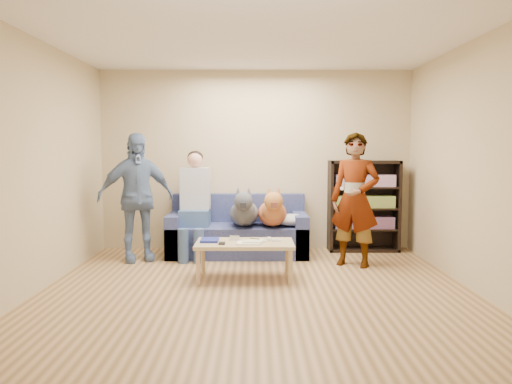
{
  "coord_description": "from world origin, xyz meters",
  "views": [
    {
      "loc": [
        -0.01,
        -4.79,
        1.47
      ],
      "look_at": [
        0.0,
        1.2,
        0.95
      ],
      "focal_mm": 35.0,
      "sensor_mm": 36.0,
      "label": 1
    }
  ],
  "objects_px": {
    "person_standing_left": "(136,197)",
    "camera_silver": "(235,238)",
    "sofa": "(238,234)",
    "dog_tan": "(273,212)",
    "coffee_table": "(245,246)",
    "bookshelf": "(364,204)",
    "person_standing_right": "(355,200)",
    "dog_gray": "(244,212)",
    "person_seated": "(195,200)",
    "notebook_blue": "(210,240)"
  },
  "relations": [
    {
      "from": "person_standing_left",
      "to": "camera_silver",
      "type": "distance_m",
      "value": 1.59
    },
    {
      "from": "sofa",
      "to": "dog_tan",
      "type": "distance_m",
      "value": 0.63
    },
    {
      "from": "sofa",
      "to": "coffee_table",
      "type": "bearing_deg",
      "value": -84.76
    },
    {
      "from": "dog_tan",
      "to": "bookshelf",
      "type": "distance_m",
      "value": 1.41
    },
    {
      "from": "person_standing_right",
      "to": "coffee_table",
      "type": "relative_size",
      "value": 1.52
    },
    {
      "from": "dog_gray",
      "to": "coffee_table",
      "type": "distance_m",
      "value": 1.13
    },
    {
      "from": "person_standing_left",
      "to": "camera_silver",
      "type": "bearing_deg",
      "value": -54.63
    },
    {
      "from": "person_standing_right",
      "to": "person_standing_left",
      "type": "bearing_deg",
      "value": -159.36
    },
    {
      "from": "person_seated",
      "to": "bookshelf",
      "type": "distance_m",
      "value": 2.42
    },
    {
      "from": "person_standing_left",
      "to": "person_seated",
      "type": "height_order",
      "value": "person_standing_left"
    },
    {
      "from": "person_standing_left",
      "to": "notebook_blue",
      "type": "relative_size",
      "value": 6.45
    },
    {
      "from": "person_standing_left",
      "to": "person_seated",
      "type": "bearing_deg",
      "value": -2.94
    },
    {
      "from": "person_seated",
      "to": "dog_gray",
      "type": "bearing_deg",
      "value": -7.81
    },
    {
      "from": "person_standing_right",
      "to": "bookshelf",
      "type": "relative_size",
      "value": 1.29
    },
    {
      "from": "camera_silver",
      "to": "dog_tan",
      "type": "relative_size",
      "value": 0.1
    },
    {
      "from": "notebook_blue",
      "to": "person_seated",
      "type": "bearing_deg",
      "value": 105.05
    },
    {
      "from": "camera_silver",
      "to": "dog_gray",
      "type": "height_order",
      "value": "dog_gray"
    },
    {
      "from": "sofa",
      "to": "dog_tan",
      "type": "relative_size",
      "value": 1.64
    },
    {
      "from": "person_standing_right",
      "to": "dog_gray",
      "type": "bearing_deg",
      "value": -172.21
    },
    {
      "from": "notebook_blue",
      "to": "bookshelf",
      "type": "distance_m",
      "value": 2.58
    },
    {
      "from": "camera_silver",
      "to": "dog_gray",
      "type": "distance_m",
      "value": 1.0
    },
    {
      "from": "person_standing_left",
      "to": "dog_gray",
      "type": "relative_size",
      "value": 1.35
    },
    {
      "from": "person_standing_right",
      "to": "dog_tan",
      "type": "height_order",
      "value": "person_standing_right"
    },
    {
      "from": "person_standing_right",
      "to": "person_standing_left",
      "type": "height_order",
      "value": "person_standing_left"
    },
    {
      "from": "coffee_table",
      "to": "person_standing_left",
      "type": "bearing_deg",
      "value": 147.37
    },
    {
      "from": "person_standing_right",
      "to": "dog_gray",
      "type": "relative_size",
      "value": 1.35
    },
    {
      "from": "coffee_table",
      "to": "sofa",
      "type": "bearing_deg",
      "value": 95.24
    },
    {
      "from": "notebook_blue",
      "to": "coffee_table",
      "type": "xyz_separation_m",
      "value": [
        0.4,
        -0.05,
        -0.06
      ]
    },
    {
      "from": "coffee_table",
      "to": "bookshelf",
      "type": "bearing_deg",
      "value": 42.79
    },
    {
      "from": "person_standing_left",
      "to": "bookshelf",
      "type": "relative_size",
      "value": 1.29
    },
    {
      "from": "person_standing_right",
      "to": "person_seated",
      "type": "height_order",
      "value": "person_standing_right"
    },
    {
      "from": "bookshelf",
      "to": "person_seated",
      "type": "bearing_deg",
      "value": -171.41
    },
    {
      "from": "notebook_blue",
      "to": "person_standing_right",
      "type": "bearing_deg",
      "value": 17.94
    },
    {
      "from": "coffee_table",
      "to": "person_standing_right",
      "type": "bearing_deg",
      "value": 24.47
    },
    {
      "from": "dog_tan",
      "to": "person_seated",
      "type": "bearing_deg",
      "value": 174.38
    },
    {
      "from": "person_standing_right",
      "to": "dog_tan",
      "type": "distance_m",
      "value": 1.14
    },
    {
      "from": "sofa",
      "to": "notebook_blue",
      "type": "bearing_deg",
      "value": -102.38
    },
    {
      "from": "sofa",
      "to": "dog_gray",
      "type": "relative_size",
      "value": 1.53
    },
    {
      "from": "notebook_blue",
      "to": "dog_tan",
      "type": "distance_m",
      "value": 1.3
    },
    {
      "from": "dog_gray",
      "to": "person_standing_left",
      "type": "bearing_deg",
      "value": -172.75
    },
    {
      "from": "bookshelf",
      "to": "coffee_table",
      "type": "bearing_deg",
      "value": -137.21
    },
    {
      "from": "dog_tan",
      "to": "coffee_table",
      "type": "xyz_separation_m",
      "value": [
        -0.35,
        -1.09,
        -0.25
      ]
    },
    {
      "from": "person_standing_right",
      "to": "sofa",
      "type": "height_order",
      "value": "person_standing_right"
    },
    {
      "from": "camera_silver",
      "to": "dog_gray",
      "type": "relative_size",
      "value": 0.09
    },
    {
      "from": "sofa",
      "to": "person_standing_right",
      "type": "bearing_deg",
      "value": -25.17
    },
    {
      "from": "person_standing_left",
      "to": "sofa",
      "type": "bearing_deg",
      "value": -6.51
    },
    {
      "from": "person_standing_right",
      "to": "person_standing_left",
      "type": "relative_size",
      "value": 1.0
    },
    {
      "from": "coffee_table",
      "to": "bookshelf",
      "type": "relative_size",
      "value": 0.85
    },
    {
      "from": "person_seated",
      "to": "dog_gray",
      "type": "relative_size",
      "value": 1.19
    },
    {
      "from": "person_seated",
      "to": "notebook_blue",
      "type": "bearing_deg",
      "value": -74.95
    }
  ]
}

